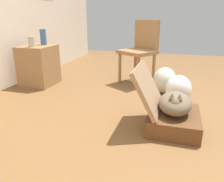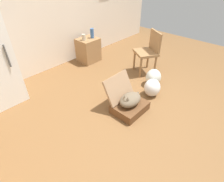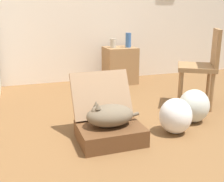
{
  "view_description": "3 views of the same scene",
  "coord_description": "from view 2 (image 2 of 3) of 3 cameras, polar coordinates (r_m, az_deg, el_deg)",
  "views": [
    {
      "loc": [
        -2.1,
        -0.04,
        0.97
      ],
      "look_at": [
        -0.18,
        0.53,
        0.27
      ],
      "focal_mm": 35.33,
      "sensor_mm": 36.0,
      "label": 1
    },
    {
      "loc": [
        -2.1,
        -1.37,
        2.03
      ],
      "look_at": [
        -0.29,
        0.29,
        0.26
      ],
      "focal_mm": 29.02,
      "sensor_mm": 36.0,
      "label": 2
    },
    {
      "loc": [
        -0.92,
        -2.11,
        1.07
      ],
      "look_at": [
        -0.1,
        0.3,
        0.34
      ],
      "focal_mm": 44.02,
      "sensor_mm": 36.0,
      "label": 3
    }
  ],
  "objects": [
    {
      "name": "ground_plane",
      "position": [
        3.23,
        7.31,
        -3.6
      ],
      "size": [
        7.68,
        7.68,
        0.0
      ],
      "primitive_type": "plane",
      "color": "brown",
      "rests_on": "ground"
    },
    {
      "name": "vase_tall",
      "position": [
        4.33,
        -8.93,
        16.41
      ],
      "size": [
        0.09,
        0.09,
        0.14
      ],
      "primitive_type": "cylinder",
      "color": "#B7AD99",
      "rests_on": "side_table"
    },
    {
      "name": "cat",
      "position": [
        2.89,
        5.7,
        -2.71
      ],
      "size": [
        0.49,
        0.28,
        0.22
      ],
      "color": "brown",
      "rests_on": "suitcase_base"
    },
    {
      "name": "vase_short",
      "position": [
        4.44,
        -6.3,
        17.64
      ],
      "size": [
        0.08,
        0.08,
        0.22
      ],
      "primitive_type": "cylinder",
      "color": "#38609E",
      "rests_on": "side_table"
    },
    {
      "name": "chair",
      "position": [
        3.97,
        11.5,
        12.4
      ],
      "size": [
        0.59,
        0.6,
        0.9
      ],
      "rotation": [
        0.0,
        0.0,
        -2.13
      ],
      "color": "olive",
      "rests_on": "ground"
    },
    {
      "name": "plastic_bag_clear",
      "position": [
        3.66,
        12.89,
        4.21
      ],
      "size": [
        0.32,
        0.29,
        0.34
      ],
      "primitive_type": "ellipsoid",
      "color": "silver",
      "rests_on": "ground"
    },
    {
      "name": "wall_back",
      "position": [
        4.26,
        -18.81,
        24.21
      ],
      "size": [
        6.4,
        0.15,
        2.6
      ],
      "color": "beige",
      "rests_on": "ground"
    },
    {
      "name": "suitcase_lid",
      "position": [
        2.95,
        2.17,
        0.99
      ],
      "size": [
        0.54,
        0.24,
        0.41
      ],
      "primitive_type": "cube",
      "rotation": [
        1.09,
        0.0,
        0.0
      ],
      "color": "#9B7756",
      "rests_on": "suitcase_base"
    },
    {
      "name": "side_table",
      "position": [
        4.53,
        -7.46,
        12.7
      ],
      "size": [
        0.47,
        0.43,
        0.56
      ],
      "primitive_type": "cube",
      "color": "olive",
      "rests_on": "ground"
    },
    {
      "name": "plastic_bag_white",
      "position": [
        3.36,
        12.54,
        1.04
      ],
      "size": [
        0.3,
        0.29,
        0.33
      ],
      "primitive_type": "ellipsoid",
      "color": "white",
      "rests_on": "ground"
    },
    {
      "name": "suitcase_base",
      "position": [
        3.0,
        5.59,
        -5.15
      ],
      "size": [
        0.54,
        0.44,
        0.15
      ],
      "primitive_type": "cube",
      "color": "brown",
      "rests_on": "ground"
    }
  ]
}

